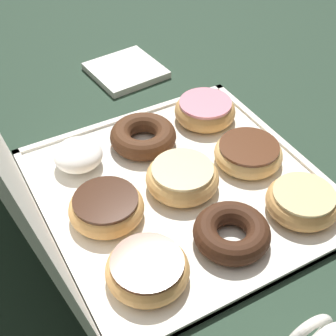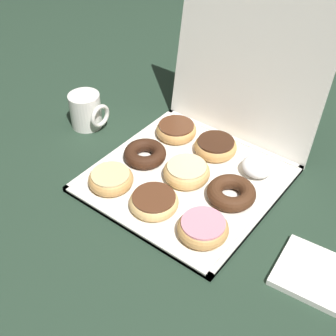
{
  "view_description": "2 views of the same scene",
  "coord_description": "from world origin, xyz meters",
  "px_view_note": "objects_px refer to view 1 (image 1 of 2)",
  "views": [
    {
      "loc": [
        -0.48,
        0.29,
        0.56
      ],
      "look_at": [
        0.02,
        0.02,
        0.04
      ],
      "focal_mm": 52.51,
      "sensor_mm": 36.0,
      "label": 1
    },
    {
      "loc": [
        0.48,
        -0.69,
        0.76
      ],
      "look_at": [
        -0.05,
        -0.02,
        0.03
      ],
      "focal_mm": 48.28,
      "sensor_mm": 36.0,
      "label": 2
    }
  ],
  "objects_px": {
    "chocolate_cake_ring_donut_5": "(143,136)",
    "chocolate_frosted_donut_6": "(147,269)",
    "chocolate_frosted_donut_1": "(247,152)",
    "napkin_stack": "(126,70)",
    "pink_frosted_donut_2": "(205,110)",
    "chocolate_cake_ring_donut_3": "(232,233)",
    "glazed_ring_donut_4": "(182,175)",
    "powdered_filled_donut_8": "(78,155)",
    "chocolate_frosted_donut_7": "(106,206)",
    "glazed_ring_donut_0": "(302,201)",
    "donut_box": "(182,189)"
  },
  "relations": [
    {
      "from": "chocolate_frosted_donut_7",
      "to": "glazed_ring_donut_0",
      "type": "bearing_deg",
      "value": -116.96
    },
    {
      "from": "pink_frosted_donut_2",
      "to": "chocolate_cake_ring_donut_3",
      "type": "distance_m",
      "value": 0.29
    },
    {
      "from": "donut_box",
      "to": "pink_frosted_donut_2",
      "type": "xyz_separation_m",
      "value": [
        0.14,
        -0.13,
        0.03
      ]
    },
    {
      "from": "chocolate_frosted_donut_6",
      "to": "napkin_stack",
      "type": "xyz_separation_m",
      "value": [
        0.5,
        -0.2,
        -0.02
      ]
    },
    {
      "from": "chocolate_frosted_donut_1",
      "to": "powdered_filled_donut_8",
      "type": "distance_m",
      "value": 0.28
    },
    {
      "from": "chocolate_frosted_donut_6",
      "to": "chocolate_frosted_donut_7",
      "type": "height_order",
      "value": "chocolate_frosted_donut_7"
    },
    {
      "from": "pink_frosted_donut_2",
      "to": "chocolate_cake_ring_donut_5",
      "type": "relative_size",
      "value": 0.97
    },
    {
      "from": "pink_frosted_donut_2",
      "to": "chocolate_cake_ring_donut_5",
      "type": "xyz_separation_m",
      "value": [
        -0.01,
        0.13,
        -0.0
      ]
    },
    {
      "from": "chocolate_frosted_donut_1",
      "to": "chocolate_frosted_donut_6",
      "type": "distance_m",
      "value": 0.29
    },
    {
      "from": "chocolate_frosted_donut_1",
      "to": "chocolate_cake_ring_donut_3",
      "type": "relative_size",
      "value": 1.04
    },
    {
      "from": "chocolate_frosted_donut_1",
      "to": "napkin_stack",
      "type": "distance_m",
      "value": 0.37
    },
    {
      "from": "chocolate_frosted_donut_1",
      "to": "chocolate_frosted_donut_7",
      "type": "distance_m",
      "value": 0.26
    },
    {
      "from": "pink_frosted_donut_2",
      "to": "chocolate_frosted_donut_6",
      "type": "relative_size",
      "value": 1.0
    },
    {
      "from": "chocolate_frosted_donut_1",
      "to": "chocolate_cake_ring_donut_5",
      "type": "distance_m",
      "value": 0.18
    },
    {
      "from": "donut_box",
      "to": "glazed_ring_donut_0",
      "type": "distance_m",
      "value": 0.19
    },
    {
      "from": "donut_box",
      "to": "chocolate_cake_ring_donut_5",
      "type": "xyz_separation_m",
      "value": [
        0.13,
        0.01,
        0.02
      ]
    },
    {
      "from": "glazed_ring_donut_0",
      "to": "napkin_stack",
      "type": "bearing_deg",
      "value": 6.56
    },
    {
      "from": "chocolate_cake_ring_donut_5",
      "to": "chocolate_frosted_donut_7",
      "type": "height_order",
      "value": "chocolate_frosted_donut_7"
    },
    {
      "from": "chocolate_frosted_donut_7",
      "to": "donut_box",
      "type": "bearing_deg",
      "value": -91.17
    },
    {
      "from": "donut_box",
      "to": "chocolate_frosted_donut_6",
      "type": "relative_size",
      "value": 3.82
    },
    {
      "from": "chocolate_cake_ring_donut_3",
      "to": "napkin_stack",
      "type": "relative_size",
      "value": 0.79
    },
    {
      "from": "chocolate_cake_ring_donut_3",
      "to": "donut_box",
      "type": "bearing_deg",
      "value": 2.43
    },
    {
      "from": "chocolate_cake_ring_donut_3",
      "to": "powdered_filled_donut_8",
      "type": "bearing_deg",
      "value": 26.69
    },
    {
      "from": "donut_box",
      "to": "chocolate_frosted_donut_7",
      "type": "distance_m",
      "value": 0.13
    },
    {
      "from": "glazed_ring_donut_4",
      "to": "napkin_stack",
      "type": "distance_m",
      "value": 0.37
    },
    {
      "from": "glazed_ring_donut_0",
      "to": "chocolate_frosted_donut_6",
      "type": "distance_m",
      "value": 0.26
    },
    {
      "from": "donut_box",
      "to": "chocolate_frosted_donut_6",
      "type": "height_order",
      "value": "chocolate_frosted_donut_6"
    },
    {
      "from": "chocolate_cake_ring_donut_3",
      "to": "napkin_stack",
      "type": "xyz_separation_m",
      "value": [
        0.5,
        -0.07,
        -0.02
      ]
    },
    {
      "from": "glazed_ring_donut_0",
      "to": "donut_box",
      "type": "bearing_deg",
      "value": 45.32
    },
    {
      "from": "chocolate_cake_ring_donut_5",
      "to": "chocolate_frosted_donut_7",
      "type": "xyz_separation_m",
      "value": [
        -0.12,
        0.13,
        0.0
      ]
    },
    {
      "from": "chocolate_frosted_donut_1",
      "to": "glazed_ring_donut_4",
      "type": "height_order",
      "value": "glazed_ring_donut_4"
    },
    {
      "from": "pink_frosted_donut_2",
      "to": "chocolate_frosted_donut_6",
      "type": "height_order",
      "value": "pink_frosted_donut_2"
    },
    {
      "from": "chocolate_cake_ring_donut_3",
      "to": "glazed_ring_donut_4",
      "type": "xyz_separation_m",
      "value": [
        0.13,
        0.0,
        0.0
      ]
    },
    {
      "from": "chocolate_frosted_donut_6",
      "to": "donut_box",
      "type": "bearing_deg",
      "value": -44.99
    },
    {
      "from": "chocolate_cake_ring_donut_3",
      "to": "powdered_filled_donut_8",
      "type": "height_order",
      "value": "powdered_filled_donut_8"
    },
    {
      "from": "glazed_ring_donut_4",
      "to": "chocolate_frosted_donut_7",
      "type": "bearing_deg",
      "value": 90.51
    },
    {
      "from": "chocolate_frosted_donut_6",
      "to": "chocolate_cake_ring_donut_3",
      "type": "bearing_deg",
      "value": -90.59
    },
    {
      "from": "glazed_ring_donut_0",
      "to": "chocolate_frosted_donut_7",
      "type": "distance_m",
      "value": 0.3
    },
    {
      "from": "chocolate_cake_ring_donut_3",
      "to": "chocolate_frosted_donut_7",
      "type": "xyz_separation_m",
      "value": [
        0.13,
        0.14,
        0.0
      ]
    },
    {
      "from": "pink_frosted_donut_2",
      "to": "glazed_ring_donut_4",
      "type": "xyz_separation_m",
      "value": [
        -0.13,
        0.13,
        0.0
      ]
    },
    {
      "from": "powdered_filled_donut_8",
      "to": "chocolate_frosted_donut_1",
      "type": "bearing_deg",
      "value": -116.62
    },
    {
      "from": "glazed_ring_donut_4",
      "to": "chocolate_cake_ring_donut_5",
      "type": "bearing_deg",
      "value": 3.29
    },
    {
      "from": "chocolate_frosted_donut_6",
      "to": "napkin_stack",
      "type": "relative_size",
      "value": 0.8
    },
    {
      "from": "donut_box",
      "to": "chocolate_frosted_donut_1",
      "type": "relative_size",
      "value": 3.75
    },
    {
      "from": "chocolate_cake_ring_donut_5",
      "to": "chocolate_frosted_donut_6",
      "type": "xyz_separation_m",
      "value": [
        -0.25,
        0.12,
        0.0
      ]
    },
    {
      "from": "donut_box",
      "to": "chocolate_frosted_donut_1",
      "type": "distance_m",
      "value": 0.13
    },
    {
      "from": "pink_frosted_donut_2",
      "to": "chocolate_frosted_donut_7",
      "type": "height_order",
      "value": "same"
    },
    {
      "from": "powdered_filled_donut_8",
      "to": "donut_box",
      "type": "bearing_deg",
      "value": -136.06
    },
    {
      "from": "chocolate_cake_ring_donut_3",
      "to": "glazed_ring_donut_4",
      "type": "height_order",
      "value": "glazed_ring_donut_4"
    },
    {
      "from": "chocolate_cake_ring_donut_3",
      "to": "glazed_ring_donut_4",
      "type": "distance_m",
      "value": 0.13
    }
  ]
}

